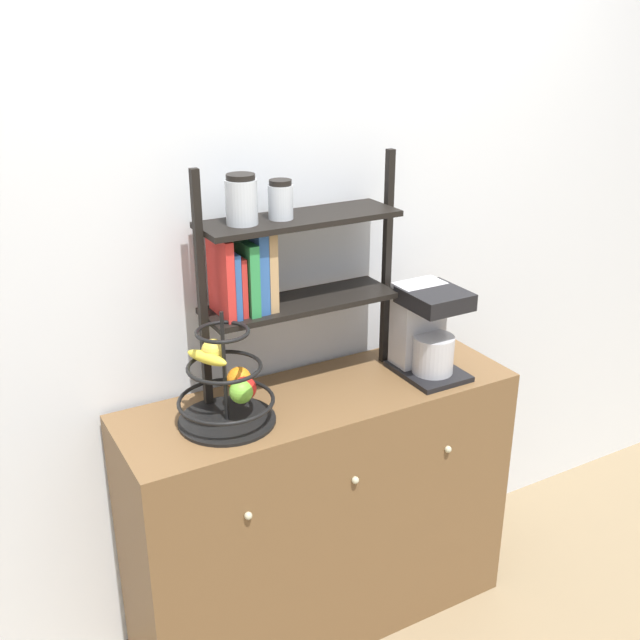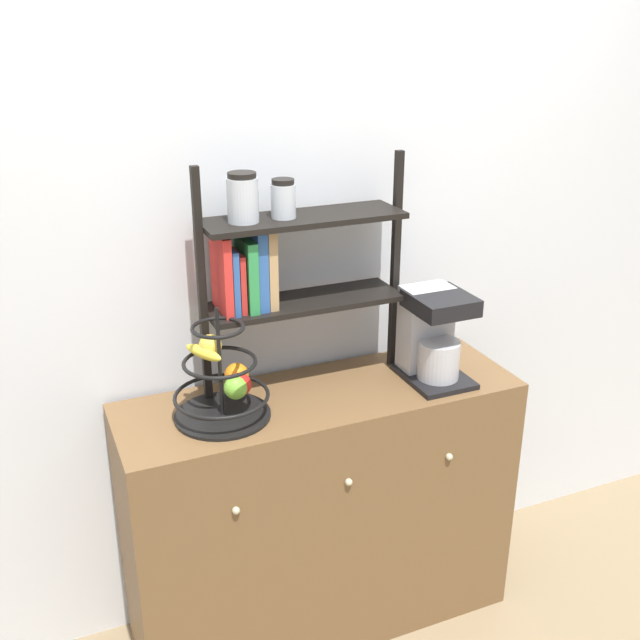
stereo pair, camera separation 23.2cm
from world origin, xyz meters
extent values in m
cube|color=silver|center=(0.00, 0.47, 1.30)|extent=(7.00, 0.05, 2.60)
cube|color=brown|center=(0.00, 0.21, 0.46)|extent=(1.33, 0.42, 0.92)
sphere|color=#B2AD8C|center=(-0.36, -0.01, 0.72)|extent=(0.02, 0.02, 0.02)
sphere|color=#B2AD8C|center=(0.00, -0.01, 0.72)|extent=(0.02, 0.02, 0.02)
sphere|color=#B2AD8C|center=(0.36, -0.01, 0.72)|extent=(0.02, 0.02, 0.02)
cube|color=black|center=(0.39, 0.16, 0.93)|extent=(0.20, 0.26, 0.02)
cube|color=#B7B7BC|center=(0.39, 0.23, 1.08)|extent=(0.17, 0.10, 0.29)
cylinder|color=#B7B7BC|center=(0.39, 0.14, 1.00)|extent=(0.14, 0.14, 0.13)
cube|color=black|center=(0.39, 0.15, 1.20)|extent=(0.19, 0.20, 0.06)
cylinder|color=black|center=(-0.34, 0.20, 0.92)|extent=(0.30, 0.30, 0.01)
cylinder|color=black|center=(-0.34, 0.20, 1.10)|extent=(0.01, 0.01, 0.35)
torus|color=black|center=(-0.34, 0.20, 0.99)|extent=(0.29, 0.29, 0.01)
torus|color=black|center=(-0.34, 0.20, 1.10)|extent=(0.23, 0.23, 0.01)
torus|color=black|center=(-0.34, 0.20, 1.21)|extent=(0.16, 0.16, 0.01)
sphere|color=red|center=(-0.28, 0.18, 1.03)|extent=(0.07, 0.07, 0.07)
sphere|color=#6BAD33|center=(-0.30, 0.16, 1.03)|extent=(0.07, 0.07, 0.07)
sphere|color=orange|center=(-0.27, 0.24, 1.03)|extent=(0.08, 0.08, 0.08)
ellipsoid|color=yellow|center=(-0.37, 0.23, 1.13)|extent=(0.10, 0.15, 0.04)
sphere|color=gold|center=(-0.35, 0.25, 1.14)|extent=(0.07, 0.07, 0.07)
cube|color=black|center=(-0.34, 0.32, 1.29)|extent=(0.02, 0.02, 0.75)
cube|color=black|center=(0.32, 0.32, 1.29)|extent=(0.02, 0.02, 0.75)
cube|color=black|center=(-0.01, 0.32, 1.20)|extent=(0.64, 0.20, 0.02)
cube|color=black|center=(-0.01, 0.32, 1.48)|extent=(0.64, 0.20, 0.02)
cube|color=red|center=(-0.28, 0.32, 1.33)|extent=(0.03, 0.16, 0.25)
cube|color=#2D599E|center=(-0.25, 0.32, 1.31)|extent=(0.02, 0.14, 0.20)
cube|color=red|center=(-0.23, 0.32, 1.30)|extent=(0.02, 0.13, 0.18)
cube|color=#2D8C47|center=(-0.20, 0.32, 1.32)|extent=(0.03, 0.15, 0.22)
cube|color=#2D599E|center=(-0.17, 0.32, 1.33)|extent=(0.03, 0.14, 0.25)
cube|color=tan|center=(-0.14, 0.32, 1.33)|extent=(0.03, 0.13, 0.25)
cylinder|color=silver|center=(-0.20, 0.32, 1.55)|extent=(0.09, 0.09, 0.13)
cylinder|color=black|center=(-0.20, 0.32, 1.63)|extent=(0.09, 0.09, 0.02)
cylinder|color=silver|center=(-0.08, 0.32, 1.54)|extent=(0.08, 0.08, 0.10)
cylinder|color=black|center=(-0.08, 0.32, 1.60)|extent=(0.07, 0.07, 0.02)
camera|label=1|loc=(-1.06, -1.67, 2.06)|focal=42.00mm
camera|label=2|loc=(-0.85, -1.77, 2.06)|focal=42.00mm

